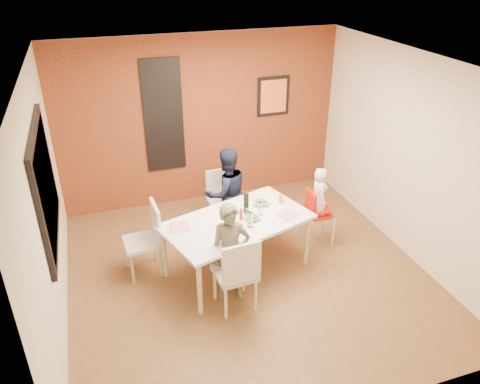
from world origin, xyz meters
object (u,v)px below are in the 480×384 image
object	(u,v)px
wine_bottle	(246,204)
child_far	(227,193)
chair_near	(238,271)
child_near	(230,253)
high_chair	(316,212)
chair_far	(222,196)
paper_towel_roll	(229,218)
chair_left	(148,236)
toddler	(319,191)
dining_table	(237,225)

from	to	relation	value
wine_bottle	child_far	bearing A→B (deg)	93.50
chair_near	child_far	world-z (taller)	child_far
child_near	high_chair	bearing A→B (deg)	36.79
chair_far	child_near	xyz separation A→B (m)	(-0.36, -1.60, 0.13)
chair_far	high_chair	bearing A→B (deg)	-39.76
child_far	paper_towel_roll	size ratio (longest dim) A/B	5.10
chair_left	high_chair	world-z (taller)	chair_left
child_near	child_far	size ratio (longest dim) A/B	0.93
chair_far	toddler	xyz separation A→B (m)	(1.14, -0.88, 0.34)
high_chair	child_far	bearing A→B (deg)	61.85
chair_far	chair_near	bearing A→B (deg)	-102.50
dining_table	child_near	xyz separation A→B (m)	(-0.24, -0.48, -0.06)
dining_table	chair_left	bearing A→B (deg)	162.18
chair_near	chair_left	distance (m)	1.37
high_chair	chair_far	bearing A→B (deg)	53.43
child_near	toddler	bearing A→B (deg)	36.46
paper_towel_roll	toddler	bearing A→B (deg)	14.39
wine_bottle	chair_far	bearing A→B (deg)	92.76
high_chair	child_far	xyz separation A→B (m)	(-1.11, 0.64, 0.16)
child_far	wine_bottle	size ratio (longest dim) A/B	5.22
high_chair	child_near	world-z (taller)	child_near
wine_bottle	chair_near	bearing A→B (deg)	-114.69
child_near	wine_bottle	bearing A→B (deg)	67.77
toddler	paper_towel_roll	distance (m)	1.45
chair_near	toddler	world-z (taller)	toddler
chair_far	toddler	bearing A→B (deg)	-39.29
chair_near	child_far	size ratio (longest dim) A/B	0.72
chair_near	wine_bottle	xyz separation A→B (m)	(0.40, 0.87, 0.34)
dining_table	wine_bottle	xyz separation A→B (m)	(0.17, 0.15, 0.20)
chair_left	child_near	xyz separation A→B (m)	(0.84, -0.83, 0.10)
chair_far	child_far	distance (m)	0.30
toddler	high_chair	bearing A→B (deg)	98.36
high_chair	wine_bottle	distance (m)	1.14
wine_bottle	paper_towel_roll	xyz separation A→B (m)	(-0.32, -0.27, 0.00)
high_chair	child_near	bearing A→B (deg)	117.56
child_far	paper_towel_roll	distance (m)	1.06
paper_towel_roll	high_chair	bearing A→B (deg)	14.63
child_near	toddler	size ratio (longest dim) A/B	1.88
chair_left	high_chair	bearing A→B (deg)	83.94
child_near	paper_towel_roll	world-z (taller)	child_near
chair_far	child_near	size ratio (longest dim) A/B	0.71
dining_table	chair_left	world-z (taller)	chair_left
child_near	child_far	xyz separation A→B (m)	(0.36, 1.35, 0.05)
chair_near	paper_towel_roll	xyz separation A→B (m)	(0.09, 0.60, 0.34)
child_near	chair_left	bearing A→B (deg)	146.36
chair_near	child_near	xyz separation A→B (m)	(-0.01, 0.25, 0.09)
dining_table	wine_bottle	distance (m)	0.30
high_chair	toddler	bearing A→B (deg)	-91.59
paper_towel_roll	chair_far	bearing A→B (deg)	77.69
chair_far	high_chair	xyz separation A→B (m)	(1.12, -0.88, 0.01)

